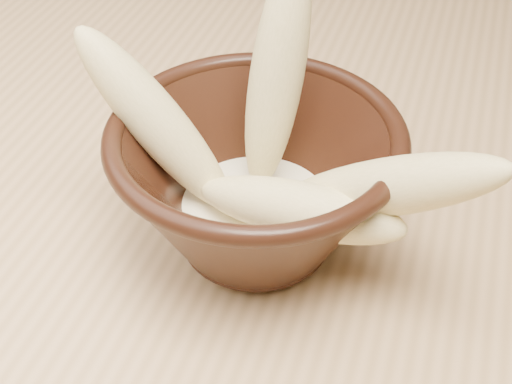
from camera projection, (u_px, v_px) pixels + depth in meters
table at (200, 220)px, 0.62m from camera, size 1.20×0.80×0.75m
bowl at (256, 182)px, 0.45m from camera, size 0.18×0.18×0.10m
milk_puddle at (256, 211)px, 0.46m from camera, size 0.10×0.10×0.01m
banana_upright at (277, 76)px, 0.44m from camera, size 0.05×0.08×0.16m
banana_left at (156, 121)px, 0.44m from camera, size 0.12×0.04×0.13m
banana_right at (382, 188)px, 0.40m from camera, size 0.16×0.08×0.12m
banana_across at (299, 209)px, 0.42m from camera, size 0.14×0.05×0.05m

